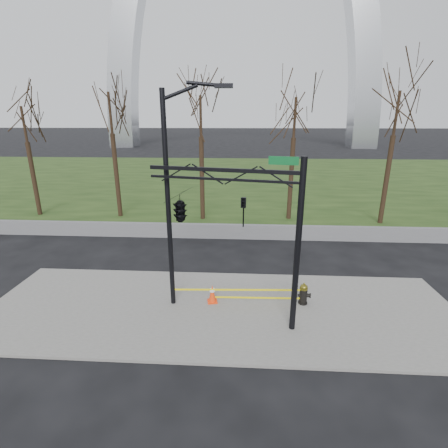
# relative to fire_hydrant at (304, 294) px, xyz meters

# --- Properties ---
(ground) EXTENTS (500.00, 500.00, 0.00)m
(ground) POSITION_rel_fire_hydrant_xyz_m (-3.22, -0.54, -0.51)
(ground) COLOR black
(ground) RESTS_ON ground
(sidewalk) EXTENTS (18.00, 6.00, 0.10)m
(sidewalk) POSITION_rel_fire_hydrant_xyz_m (-3.22, -0.54, -0.46)
(sidewalk) COLOR slate
(sidewalk) RESTS_ON ground
(grass_strip) EXTENTS (120.00, 40.00, 0.06)m
(grass_strip) POSITION_rel_fire_hydrant_xyz_m (-3.22, 29.46, -0.48)
(grass_strip) COLOR #1D3312
(grass_strip) RESTS_ON ground
(guardrail) EXTENTS (60.00, 0.30, 0.90)m
(guardrail) POSITION_rel_fire_hydrant_xyz_m (-3.22, 7.46, -0.06)
(guardrail) COLOR #59595B
(guardrail) RESTS_ON ground
(gateway_arch) EXTENTS (66.00, 6.00, 65.00)m
(gateway_arch) POSITION_rel_fire_hydrant_xyz_m (-3.22, 74.46, 31.99)
(gateway_arch) COLOR silver
(gateway_arch) RESTS_ON ground
(tree_row) EXTENTS (41.75, 4.00, 9.39)m
(tree_row) POSITION_rel_fire_hydrant_xyz_m (-5.34, 11.46, 4.18)
(tree_row) COLOR black
(tree_row) RESTS_ON ground
(fire_hydrant) EXTENTS (0.55, 0.36, 0.89)m
(fire_hydrant) POSITION_rel_fire_hydrant_xyz_m (0.00, 0.00, 0.00)
(fire_hydrant) COLOR black
(fire_hydrant) RESTS_ON sidewalk
(traffic_cone) EXTENTS (0.44, 0.44, 0.74)m
(traffic_cone) POSITION_rel_fire_hydrant_xyz_m (-3.58, -0.10, -0.04)
(traffic_cone) COLOR #FF3C0D
(traffic_cone) RESTS_ON sidewalk
(street_light) EXTENTS (2.39, 0.26, 8.21)m
(street_light) POSITION_rel_fire_hydrant_xyz_m (-4.89, -0.24, 4.19)
(street_light) COLOR black
(street_light) RESTS_ON ground
(traffic_signal_mast) EXTENTS (5.01, 2.54, 6.00)m
(traffic_signal_mast) POSITION_rel_fire_hydrant_xyz_m (-3.83, -0.97, 3.64)
(traffic_signal_mast) COLOR black
(traffic_signal_mast) RESTS_ON ground
(caution_tape) EXTENTS (5.11, 0.25, 0.45)m
(caution_tape) POSITION_rel_fire_hydrant_xyz_m (-2.25, -0.09, 0.02)
(caution_tape) COLOR yellow
(caution_tape) RESTS_ON ground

